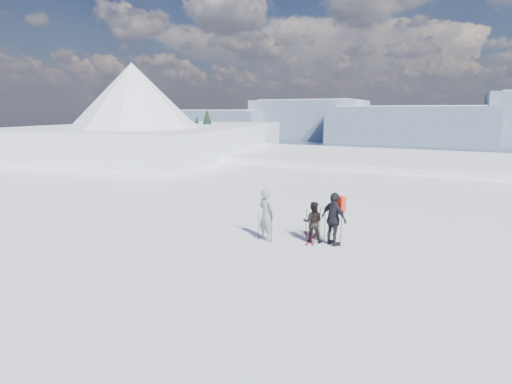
% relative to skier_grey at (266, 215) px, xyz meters
% --- Properties ---
extents(lake_basin, '(820.00, 820.00, 71.62)m').
position_rel_skier_grey_xyz_m(lake_basin, '(1.20, 26.79, -7.49)').
color(lake_basin, white).
rests_on(lake_basin, ground).
extents(far_mountain_range, '(770.00, 110.00, 53.00)m').
position_rel_skier_grey_xyz_m(far_mountain_range, '(30.80, 451.58, -8.18)').
color(far_mountain_range, slate).
rests_on(far_mountain_range, ground).
extents(near_ridge, '(31.37, 35.68, 25.62)m').
position_rel_skier_grey_xyz_m(near_ridge, '(-25.36, 26.13, -4.47)').
color(near_ridge, white).
rests_on(near_ridge, ground).
extents(skier_grey, '(0.85, 0.71, 1.98)m').
position_rel_skier_grey_xyz_m(skier_grey, '(0.00, 0.00, 0.00)').
color(skier_grey, gray).
rests_on(skier_grey, ground).
extents(skier_dark, '(0.88, 0.76, 1.54)m').
position_rel_skier_grey_xyz_m(skier_dark, '(1.65, 0.54, -0.22)').
color(skier_dark, black).
rests_on(skier_dark, ground).
extents(skier_pack, '(1.24, 0.96, 1.96)m').
position_rel_skier_grey_xyz_m(skier_pack, '(2.43, 0.54, -0.01)').
color(skier_pack, black).
rests_on(skier_pack, ground).
extents(backpack, '(0.48, 0.40, 0.56)m').
position_rel_skier_grey_xyz_m(backpack, '(2.55, 0.76, 1.25)').
color(backpack, red).
rests_on(backpack, skier_pack).
extents(ski_poles, '(3.00, 0.68, 1.37)m').
position_rel_skier_grey_xyz_m(ski_poles, '(1.39, 0.27, -0.37)').
color(ski_poles, black).
rests_on(ski_poles, ground).
extents(skis_loose, '(0.93, 1.70, 0.03)m').
position_rel_skier_grey_xyz_m(skis_loose, '(1.45, 0.89, -0.97)').
color(skis_loose, black).
rests_on(skis_loose, ground).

